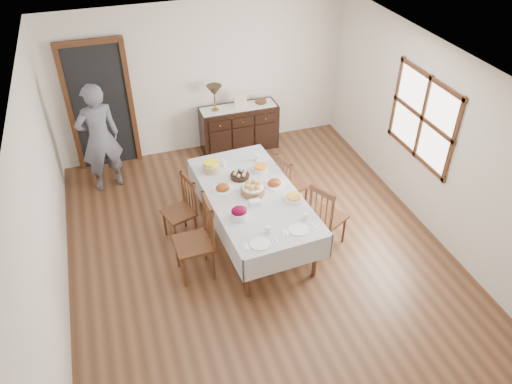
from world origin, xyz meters
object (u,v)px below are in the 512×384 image
object	(u,v)px
chair_right_near	(326,215)
table_lamp	(214,91)
person	(99,135)
sideboard	(239,128)
chair_left_far	(182,208)
chair_right_far	(290,183)
dining_table	(253,199)
chair_left_near	(198,239)

from	to	relation	value
chair_right_near	table_lamp	world-z (taller)	table_lamp
person	table_lamp	size ratio (longest dim) A/B	4.12
chair_right_near	sideboard	xyz separation A→B (m)	(-0.37, 2.85, -0.10)
chair_left_far	sideboard	size ratio (longest dim) A/B	0.70
chair_left_far	chair_right_far	bearing A→B (deg)	77.07
dining_table	chair_right_near	xyz separation A→B (m)	(0.90, -0.42, -0.19)
chair_right_far	sideboard	xyz separation A→B (m)	(-0.20, 1.93, -0.06)
chair_right_far	table_lamp	size ratio (longest dim) A/B	2.00
dining_table	sideboard	xyz separation A→B (m)	(0.54, 2.43, -0.29)
person	table_lamp	bearing A→B (deg)	178.95
sideboard	table_lamp	world-z (taller)	table_lamp
chair_right_far	sideboard	size ratio (longest dim) A/B	0.68
chair_right_far	sideboard	bearing A→B (deg)	-9.15
dining_table	person	distance (m)	2.69
dining_table	chair_left_far	distance (m)	1.00
chair_left_near	chair_right_far	size ratio (longest dim) A/B	1.22
table_lamp	chair_left_far	bearing A→B (deg)	-116.58
chair_left_far	table_lamp	world-z (taller)	table_lamp
chair_left_far	chair_right_near	xyz separation A→B (m)	(1.81, -0.79, 0.02)
person	chair_right_far	bearing A→B (deg)	135.73
chair_right_near	sideboard	world-z (taller)	chair_right_near
chair_right_near	chair_right_far	world-z (taller)	chair_right_near
chair_left_near	sideboard	distance (m)	3.16
dining_table	chair_right_near	bearing A→B (deg)	-28.63
sideboard	person	distance (m)	2.46
chair_right_near	sideboard	distance (m)	2.87
chair_right_far	person	size ratio (longest dim) A/B	0.48
chair_right_near	chair_left_near	bearing A→B (deg)	62.20
chair_left_near	sideboard	xyz separation A→B (m)	(1.39, 2.83, -0.16)
chair_right_near	chair_right_far	size ratio (longest dim) A/B	1.09
dining_table	chair_right_near	world-z (taller)	chair_right_near
dining_table	table_lamp	xyz separation A→B (m)	(0.12, 2.43, 0.48)
sideboard	table_lamp	xyz separation A→B (m)	(-0.42, -0.00, 0.76)
chair_left_far	sideboard	bearing A→B (deg)	127.66
dining_table	chair_left_far	xyz separation A→B (m)	(-0.91, 0.37, -0.21)
chair_right_near	person	size ratio (longest dim) A/B	0.53
dining_table	chair_left_far	world-z (taller)	chair_left_far
chair_left_far	table_lamp	xyz separation A→B (m)	(1.03, 2.05, 0.69)
sideboard	chair_left_near	bearing A→B (deg)	-116.15
chair_left_near	table_lamp	size ratio (longest dim) A/B	2.45
dining_table	sideboard	world-z (taller)	sideboard
chair_right_near	table_lamp	bearing A→B (deg)	-12.05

